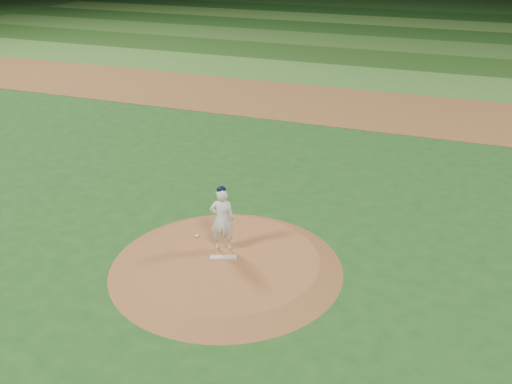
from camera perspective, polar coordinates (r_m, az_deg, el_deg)
ground at (r=13.63m, az=-2.98°, el=-7.56°), size 120.00×120.00×0.00m
infield_dirt_band at (r=25.97m, az=9.45°, el=8.41°), size 70.00×6.00×0.02m
outfield_stripe_0 at (r=31.21m, az=11.58°, el=11.06°), size 70.00×5.00×0.02m
outfield_stripe_1 at (r=36.04m, az=13.00°, el=12.80°), size 70.00×5.00×0.02m
outfield_stripe_2 at (r=40.91m, az=14.10°, el=14.11°), size 70.00×5.00×0.02m
outfield_stripe_3 at (r=45.80m, az=14.97°, el=15.15°), size 70.00×5.00×0.02m
outfield_stripe_4 at (r=50.72m, az=15.68°, el=15.98°), size 70.00×5.00×0.02m
outfield_stripe_5 at (r=55.65m, az=16.27°, el=16.66°), size 70.00×5.00×0.02m
pitchers_mound at (r=13.56m, az=-2.99°, el=-7.11°), size 5.50×5.50×0.25m
pitching_rubber at (r=13.52m, az=-3.30°, el=-6.53°), size 0.64×0.39×0.03m
rosin_bag at (r=14.42m, az=-5.94°, el=-4.38°), size 0.11×0.11×0.06m
pitcher_on_mound at (r=13.50m, az=-3.41°, el=-2.69°), size 0.67×0.55×1.65m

